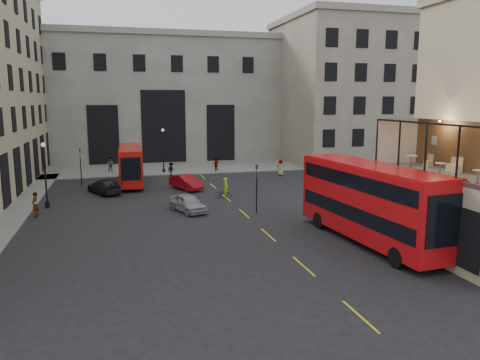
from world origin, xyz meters
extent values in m
plane|color=black|center=(0.00, 0.00, 0.00)|extent=(140.00, 140.00, 0.00)
cube|color=black|center=(4.98, 0.00, 2.00)|extent=(0.08, 9.20, 3.00)
cube|color=brown|center=(7.97, 0.00, 6.05)|extent=(0.04, 10.00, 2.90)
cube|color=beige|center=(6.50, 5.00, 6.05)|extent=(3.00, 0.04, 2.90)
cube|color=black|center=(6.50, 0.00, 7.50)|extent=(3.00, 10.00, 0.04)
cube|color=slate|center=(5.00, 0.00, 4.70)|extent=(0.12, 10.00, 0.18)
cube|color=black|center=(5.00, 0.00, 7.45)|extent=(0.12, 10.00, 0.10)
cube|color=beige|center=(7.92, 3.20, 6.20)|extent=(0.04, 0.45, 0.55)
cylinder|color=#FFD899|center=(7.30, 2.00, 7.45)|extent=(0.12, 0.12, 0.05)
cube|color=tan|center=(6.50, 0.00, 2.25)|extent=(3.00, 11.00, 4.50)
cube|color=slate|center=(6.50, 0.00, 4.55)|extent=(3.00, 10.00, 0.10)
cube|color=#A2A097|center=(-5.00, 48.00, 9.00)|extent=(34.00, 10.00, 18.00)
cube|color=#A2A097|center=(-5.00, 48.00, 17.60)|extent=(35.00, 10.60, 0.80)
cube|color=black|center=(-5.00, 42.96, 5.00)|extent=(6.00, 0.12, 10.00)
cube|color=black|center=(-13.00, 42.96, 4.00)|extent=(4.00, 0.12, 8.00)
cube|color=black|center=(3.00, 42.96, 4.00)|extent=(4.00, 0.12, 8.00)
cube|color=#A89E88|center=(20.00, 40.00, 10.00)|extent=(16.00, 18.00, 20.00)
cube|color=#A89E88|center=(20.00, 40.00, 19.60)|extent=(16.60, 18.60, 0.80)
cube|color=slate|center=(-6.00, 38.00, 0.06)|extent=(40.00, 12.00, 0.12)
cylinder|color=black|center=(-1.00, 12.00, 1.40)|extent=(0.10, 0.10, 2.80)
imported|color=black|center=(-1.00, 12.00, 3.30)|extent=(0.16, 0.20, 1.00)
cylinder|color=black|center=(-15.00, 28.00, 1.40)|extent=(0.10, 0.10, 2.80)
imported|color=black|center=(-15.00, 28.00, 3.30)|extent=(0.16, 0.20, 1.00)
cylinder|color=black|center=(-17.00, 18.00, 2.50)|extent=(0.14, 0.14, 5.00)
cylinder|color=black|center=(-17.00, 18.00, 0.25)|extent=(0.36, 0.36, 0.50)
sphere|color=silver|center=(-17.00, 18.00, 5.15)|extent=(0.36, 0.36, 0.36)
cylinder|color=black|center=(-6.00, 34.00, 2.50)|extent=(0.14, 0.14, 5.00)
cylinder|color=black|center=(-6.00, 34.00, 0.25)|extent=(0.36, 0.36, 0.50)
sphere|color=silver|center=(-6.00, 34.00, 5.15)|extent=(0.36, 0.36, 0.36)
cube|color=red|center=(3.50, 2.93, 2.60)|extent=(3.86, 12.37, 4.31)
cube|color=black|center=(3.50, 2.93, 1.99)|extent=(3.84, 11.71, 0.89)
cube|color=black|center=(3.50, 2.93, 3.93)|extent=(3.84, 11.71, 0.89)
cube|color=red|center=(3.50, 2.93, 4.79)|extent=(3.72, 12.12, 0.13)
cylinder|color=black|center=(1.89, 6.70, 0.55)|extent=(0.41, 1.13, 1.11)
cylinder|color=black|center=(4.41, 6.92, 0.55)|extent=(0.41, 1.13, 1.11)
cylinder|color=black|center=(2.63, -1.43, 0.55)|extent=(0.41, 1.13, 1.11)
cylinder|color=black|center=(5.14, -1.20, 0.55)|extent=(0.41, 1.13, 1.11)
cube|color=#B2100C|center=(-10.03, 27.30, 2.10)|extent=(2.45, 9.87, 3.48)
cube|color=black|center=(-10.03, 27.30, 1.61)|extent=(2.48, 9.34, 0.71)
cube|color=black|center=(-10.03, 27.30, 3.17)|extent=(2.48, 9.34, 0.71)
cube|color=#B2100C|center=(-10.03, 27.30, 3.87)|extent=(2.36, 9.67, 0.11)
cylinder|color=black|center=(-10.95, 30.47, 0.45)|extent=(0.27, 0.90, 0.89)
cylinder|color=black|center=(-8.96, 30.42, 0.45)|extent=(0.27, 0.90, 0.89)
cylinder|color=black|center=(-11.10, 23.89, 0.45)|extent=(0.27, 0.90, 0.89)
cylinder|color=black|center=(-9.11, 23.84, 0.45)|extent=(0.27, 0.90, 0.89)
imported|color=#9B9CA3|center=(-6.09, 13.76, 0.69)|extent=(2.86, 4.38, 1.39)
imported|color=maroon|center=(-4.91, 22.99, 0.71)|extent=(3.04, 4.54, 1.42)
imported|color=black|center=(-12.61, 22.89, 0.68)|extent=(3.60, 5.05, 1.36)
imported|color=gray|center=(-2.29, 18.12, 0.40)|extent=(1.59, 0.85, 0.79)
imported|color=#B0E818|center=(-2.05, 18.03, 0.92)|extent=(0.54, 0.74, 1.85)
imported|color=gray|center=(-12.18, 35.50, 0.97)|extent=(1.14, 1.03, 1.93)
imported|color=gray|center=(-5.37, 31.68, 0.77)|extent=(1.15, 1.04, 1.55)
imported|color=gray|center=(0.27, 33.32, 0.83)|extent=(1.05, 0.82, 1.67)
imported|color=gray|center=(6.94, 28.67, 0.94)|extent=(1.10, 1.05, 1.89)
imported|color=gray|center=(-17.42, 14.90, 0.96)|extent=(0.60, 0.78, 1.91)
cylinder|color=beige|center=(5.94, -2.90, 5.26)|extent=(0.55, 0.55, 0.04)
cylinder|color=slate|center=(5.94, -2.90, 4.94)|extent=(0.07, 0.07, 0.64)
cylinder|color=slate|center=(5.94, -2.90, 4.61)|extent=(0.40, 0.40, 0.03)
cylinder|color=silver|center=(5.77, -0.30, 5.29)|extent=(0.56, 0.56, 0.04)
cylinder|color=slate|center=(5.77, -0.30, 4.95)|extent=(0.08, 0.08, 0.66)
cylinder|color=slate|center=(5.77, -0.30, 4.61)|extent=(0.41, 0.41, 0.03)
cylinder|color=beige|center=(5.63, 2.13, 5.43)|extent=(0.68, 0.68, 0.05)
cylinder|color=slate|center=(5.63, 2.13, 5.02)|extent=(0.09, 0.09, 0.79)
cylinder|color=slate|center=(5.63, 2.13, 4.62)|extent=(0.50, 0.50, 0.03)
cube|color=#D9BD7D|center=(7.36, 0.32, 4.84)|extent=(0.50, 0.50, 0.48)
cube|color=#D9BD7D|center=(7.56, 0.30, 5.29)|extent=(0.10, 0.45, 0.42)
cube|color=tan|center=(7.48, 0.96, 4.82)|extent=(0.42, 0.42, 0.43)
cube|color=tan|center=(7.66, 0.96, 5.23)|extent=(0.06, 0.41, 0.39)
cube|color=tan|center=(7.09, 2.52, 4.82)|extent=(0.49, 0.49, 0.44)
cube|color=tan|center=(7.28, 2.56, 5.23)|extent=(0.12, 0.41, 0.39)
camera|label=1|loc=(-11.26, -21.97, 8.71)|focal=35.00mm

